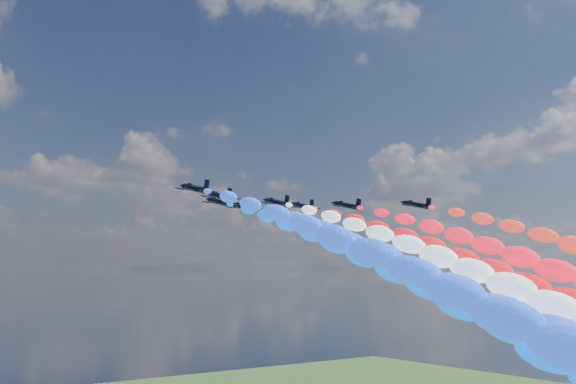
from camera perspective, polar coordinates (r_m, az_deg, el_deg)
jet_0 at (r=138.35m, az=-7.44°, el=0.28°), size 9.10×12.05×4.65m
trail_0 at (r=95.05m, az=8.18°, el=-6.76°), size 6.10×101.88×37.24m
jet_1 at (r=151.96m, az=-5.47°, el=-0.32°), size 8.58×11.68×4.65m
trail_1 at (r=109.56m, az=8.90°, el=-6.66°), size 6.10×101.88×37.24m
jet_2 at (r=165.05m, az=-5.55°, el=-0.78°), size 9.01×11.99×4.65m
trail_2 at (r=122.31m, az=7.28°, el=-6.63°), size 6.10×101.88×37.24m
jet_3 at (r=165.70m, az=-0.90°, el=-0.83°), size 8.47×11.60×4.65m
trail_3 at (r=126.05m, az=13.26°, el=-6.50°), size 6.10×101.88×37.24m
jet_4 at (r=177.67m, az=-3.68°, el=-1.18°), size 8.91×11.91×4.65m
trail_4 at (r=135.88m, az=8.49°, el=-6.56°), size 6.10×101.88×37.24m
jet_5 at (r=175.65m, az=1.17°, el=-1.13°), size 9.15×12.09×4.65m
trail_5 at (r=137.24m, az=14.85°, el=-6.42°), size 6.10×101.88×37.24m
jet_6 at (r=174.27m, az=4.74°, el=-1.07°), size 9.05×12.02×4.65m
trail_6 at (r=138.53m, az=19.40°, el=-6.27°), size 6.10×101.88×37.24m
jet_7 at (r=174.73m, az=10.25°, el=-1.01°), size 8.81×11.84×4.65m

